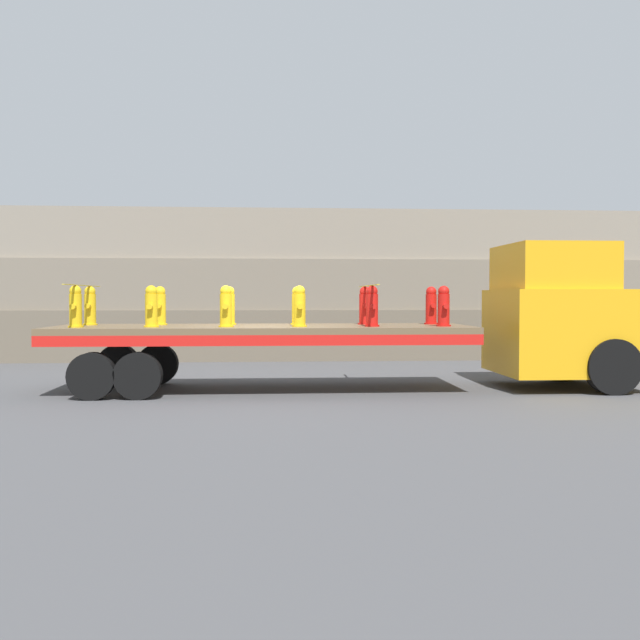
% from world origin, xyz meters
% --- Properties ---
extents(ground_plane, '(120.00, 120.00, 0.00)m').
position_xyz_m(ground_plane, '(0.00, 0.00, 0.00)').
color(ground_plane, '#474749').
extents(rock_cliff, '(60.00, 3.30, 4.51)m').
position_xyz_m(rock_cliff, '(0.00, 7.97, 2.25)').
color(rock_cliff, '#665B4C').
rests_on(rock_cliff, ground_plane).
extents(truck_cab, '(2.77, 2.58, 2.96)m').
position_xyz_m(truck_cab, '(6.29, 0.00, 1.47)').
color(truck_cab, orange).
rests_on(truck_cab, ground_plane).
extents(flatbed_trailer, '(8.31, 2.58, 1.30)m').
position_xyz_m(flatbed_trailer, '(-0.65, 0.00, 1.03)').
color(flatbed_trailer, brown).
rests_on(flatbed_trailer, ground_plane).
extents(fire_hydrant_yellow_near_0, '(0.29, 0.47, 0.80)m').
position_xyz_m(fire_hydrant_yellow_near_0, '(-3.55, -0.55, 1.69)').
color(fire_hydrant_yellow_near_0, gold).
rests_on(fire_hydrant_yellow_near_0, flatbed_trailer).
extents(fire_hydrant_yellow_far_0, '(0.29, 0.47, 0.80)m').
position_xyz_m(fire_hydrant_yellow_far_0, '(-3.55, 0.55, 1.69)').
color(fire_hydrant_yellow_far_0, gold).
rests_on(fire_hydrant_yellow_far_0, flatbed_trailer).
extents(fire_hydrant_yellow_near_1, '(0.29, 0.47, 0.80)m').
position_xyz_m(fire_hydrant_yellow_near_1, '(-2.13, -0.55, 1.69)').
color(fire_hydrant_yellow_near_1, gold).
rests_on(fire_hydrant_yellow_near_1, flatbed_trailer).
extents(fire_hydrant_yellow_far_1, '(0.29, 0.47, 0.80)m').
position_xyz_m(fire_hydrant_yellow_far_1, '(-2.13, 0.55, 1.69)').
color(fire_hydrant_yellow_far_1, gold).
rests_on(fire_hydrant_yellow_far_1, flatbed_trailer).
extents(fire_hydrant_yellow_near_2, '(0.29, 0.47, 0.80)m').
position_xyz_m(fire_hydrant_yellow_near_2, '(-0.71, -0.55, 1.69)').
color(fire_hydrant_yellow_near_2, gold).
rests_on(fire_hydrant_yellow_near_2, flatbed_trailer).
extents(fire_hydrant_yellow_far_2, '(0.29, 0.47, 0.80)m').
position_xyz_m(fire_hydrant_yellow_far_2, '(-0.71, 0.55, 1.69)').
color(fire_hydrant_yellow_far_2, gold).
rests_on(fire_hydrant_yellow_far_2, flatbed_trailer).
extents(fire_hydrant_yellow_near_3, '(0.29, 0.47, 0.80)m').
position_xyz_m(fire_hydrant_yellow_near_3, '(0.71, -0.55, 1.69)').
color(fire_hydrant_yellow_near_3, gold).
rests_on(fire_hydrant_yellow_near_3, flatbed_trailer).
extents(fire_hydrant_yellow_far_3, '(0.29, 0.47, 0.80)m').
position_xyz_m(fire_hydrant_yellow_far_3, '(0.71, 0.55, 1.69)').
color(fire_hydrant_yellow_far_3, gold).
rests_on(fire_hydrant_yellow_far_3, flatbed_trailer).
extents(fire_hydrant_red_near_4, '(0.29, 0.47, 0.80)m').
position_xyz_m(fire_hydrant_red_near_4, '(2.13, -0.55, 1.69)').
color(fire_hydrant_red_near_4, red).
rests_on(fire_hydrant_red_near_4, flatbed_trailer).
extents(fire_hydrant_red_far_4, '(0.29, 0.47, 0.80)m').
position_xyz_m(fire_hydrant_red_far_4, '(2.13, 0.55, 1.69)').
color(fire_hydrant_red_far_4, red).
rests_on(fire_hydrant_red_far_4, flatbed_trailer).
extents(fire_hydrant_red_near_5, '(0.29, 0.47, 0.80)m').
position_xyz_m(fire_hydrant_red_near_5, '(3.55, -0.55, 1.69)').
color(fire_hydrant_red_near_5, red).
rests_on(fire_hydrant_red_near_5, flatbed_trailer).
extents(fire_hydrant_red_far_5, '(0.29, 0.47, 0.80)m').
position_xyz_m(fire_hydrant_red_far_5, '(3.55, 0.55, 1.69)').
color(fire_hydrant_red_far_5, red).
rests_on(fire_hydrant_red_far_5, flatbed_trailer).
extents(cargo_strap_rear, '(0.05, 2.68, 0.01)m').
position_xyz_m(cargo_strap_rear, '(-3.55, 0.00, 2.11)').
color(cargo_strap_rear, yellow).
rests_on(cargo_strap_rear, fire_hydrant_yellow_near_0).
extents(cargo_strap_middle, '(0.05, 2.68, 0.01)m').
position_xyz_m(cargo_strap_middle, '(2.13, 0.00, 2.11)').
color(cargo_strap_middle, yellow).
rests_on(cargo_strap_middle, fire_hydrant_red_near_4).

